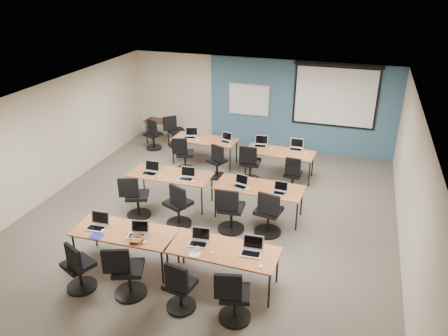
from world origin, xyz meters
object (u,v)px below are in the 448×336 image
(projector_screen, at_px, (336,93))
(training_table_front_left, at_px, (125,233))
(training_table_back_left, at_px, (205,141))
(task_chair_9, at_px, (217,164))
(whiteboard, at_px, (249,100))
(task_chair_3, at_px, (233,300))
(task_chair_10, at_px, (250,166))
(spare_chair_b, at_px, (153,137))
(task_chair_6, at_px, (230,213))
(task_chair_1, at_px, (126,275))
(laptop_6, at_px, (241,184))
(laptop_4, at_px, (151,170))
(spare_chair_a, at_px, (175,134))
(laptop_5, at_px, (187,176))
(task_chair_7, at_px, (268,216))
(laptop_7, at_px, (280,190))
(task_chair_11, at_px, (293,177))
(laptop_2, at_px, (199,240))
(training_table_mid_left, at_px, (170,176))
(utility_table, at_px, (159,123))
(laptop_10, at_px, (261,143))
(task_chair_0, at_px, (78,270))
(laptop_8, at_px, (191,135))
(training_table_mid_right, at_px, (259,188))
(task_chair_4, at_px, (136,200))
(task_chair_5, at_px, (178,208))
(laptop_1, at_px, (138,232))
(training_table_front_right, at_px, (223,251))
(laptop_9, at_px, (226,139))
(task_chair_2, at_px, (180,290))
(training_table_back_right, at_px, (280,153))
(laptop_3, at_px, (252,249))
(laptop_0, at_px, (98,224))

(projector_screen, height_order, training_table_front_left, projector_screen)
(training_table_back_left, relative_size, task_chair_9, 1.86)
(whiteboard, relative_size, task_chair_3, 1.28)
(task_chair_10, relative_size, spare_chair_b, 1.06)
(task_chair_6, height_order, spare_chair_b, task_chair_6)
(task_chair_3, bearing_deg, task_chair_1, 166.10)
(laptop_6, distance_m, task_chair_9, 2.03)
(laptop_4, bearing_deg, spare_chair_b, 114.63)
(task_chair_6, bearing_deg, spare_chair_a, 122.87)
(training_table_front_left, relative_size, laptop_5, 5.59)
(training_table_front_left, relative_size, task_chair_7, 1.82)
(laptop_7, bearing_deg, task_chair_11, 92.48)
(laptop_2, xyz_separation_m, laptop_5, (-1.17, 2.28, 0.00))
(laptop_4, bearing_deg, training_table_mid_left, 10.10)
(laptop_5, bearing_deg, utility_table, 120.01)
(whiteboard, distance_m, laptop_10, 2.01)
(task_chair_9, bearing_deg, training_table_back_left, 152.56)
(task_chair_0, distance_m, laptop_8, 5.72)
(training_table_front_left, relative_size, training_table_mid_right, 0.99)
(task_chair_4, xyz_separation_m, task_chair_7, (2.93, 0.20, 0.01))
(task_chair_0, height_order, utility_table, task_chair_0)
(laptop_2, relative_size, laptop_10, 0.96)
(task_chair_5, bearing_deg, spare_chair_b, 147.11)
(laptop_4, xyz_separation_m, task_chair_7, (2.93, -0.57, -0.37))
(laptop_6, distance_m, spare_chair_b, 4.65)
(task_chair_4, xyz_separation_m, laptop_5, (0.91, 0.76, 0.37))
(laptop_6, height_order, laptop_10, laptop_10)
(laptop_1, bearing_deg, task_chair_5, 73.83)
(laptop_2, bearing_deg, laptop_8, 108.65)
(training_table_front_left, bearing_deg, task_chair_9, 82.69)
(training_table_front_right, height_order, training_table_mid_left, same)
(laptop_4, distance_m, laptop_7, 3.05)
(task_chair_6, distance_m, laptop_9, 3.34)
(laptop_6, relative_size, laptop_9, 0.99)
(task_chair_1, height_order, task_chair_2, task_chair_1)
(training_table_back_left, bearing_deg, task_chair_1, -80.98)
(training_table_mid_right, xyz_separation_m, task_chair_1, (-1.48, -3.22, -0.26))
(training_table_back_right, xyz_separation_m, laptop_1, (-1.66, -4.59, 0.11))
(laptop_4, relative_size, task_chair_10, 0.35)
(task_chair_7, bearing_deg, laptop_1, -127.69)
(task_chair_0, relative_size, task_chair_10, 0.97)
(laptop_5, bearing_deg, laptop_3, -51.17)
(laptop_8, distance_m, laptop_10, 2.02)
(laptop_0, distance_m, task_chair_1, 1.28)
(task_chair_7, xyz_separation_m, task_chair_9, (-1.86, 2.23, -0.03))
(training_table_front_left, bearing_deg, training_table_back_right, 65.37)
(task_chair_1, bearing_deg, laptop_7, 37.29)
(training_table_mid_right, height_order, laptop_0, laptop_0)
(training_table_back_left, bearing_deg, utility_table, 153.74)
(task_chair_2, height_order, laptop_8, laptop_8)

